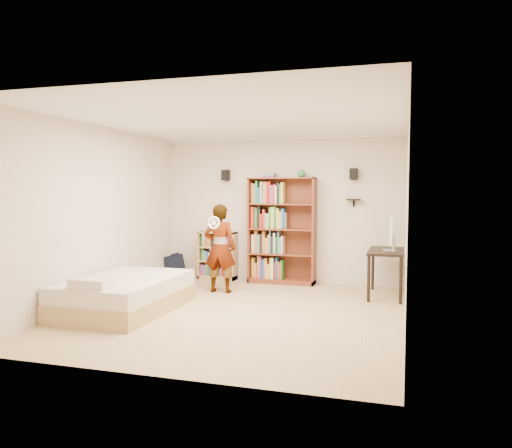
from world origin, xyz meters
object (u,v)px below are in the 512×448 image
(computer_desk, at_px, (386,273))
(daybed, at_px, (125,290))
(tall_bookshelf, at_px, (282,231))
(person, at_px, (220,248))
(low_bookshelf, at_px, (218,256))

(computer_desk, relative_size, daybed, 0.55)
(tall_bookshelf, relative_size, person, 1.31)
(tall_bookshelf, relative_size, low_bookshelf, 2.13)
(tall_bookshelf, height_order, person, tall_bookshelf)
(computer_desk, bearing_deg, daybed, -149.77)
(tall_bookshelf, relative_size, computer_desk, 1.76)
(daybed, relative_size, person, 1.36)
(tall_bookshelf, height_order, computer_desk, tall_bookshelf)
(person, bearing_deg, tall_bookshelf, -128.98)
(low_bookshelf, relative_size, daybed, 0.45)
(daybed, xyz_separation_m, person, (0.84, 1.59, 0.45))
(low_bookshelf, xyz_separation_m, person, (0.48, -1.13, 0.29))
(computer_desk, relative_size, person, 0.74)
(tall_bookshelf, bearing_deg, low_bookshelf, 178.12)
(tall_bookshelf, relative_size, daybed, 0.96)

